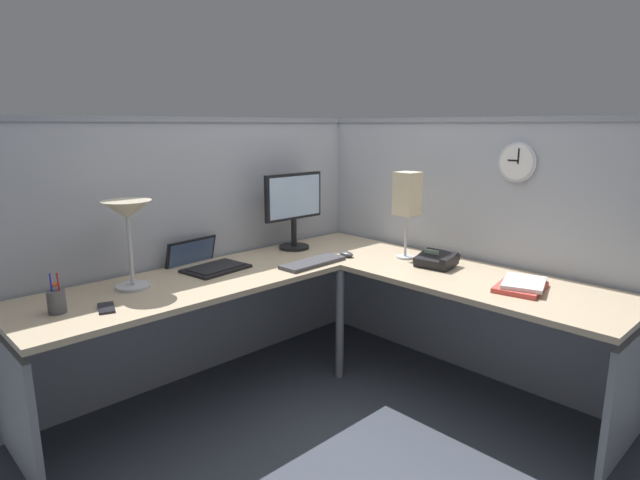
# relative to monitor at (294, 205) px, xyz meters

# --- Properties ---
(ground_plane) EXTENTS (6.80, 6.80, 0.00)m
(ground_plane) POSITION_rel_monitor_xyz_m (-0.22, -0.64, -1.02)
(ground_plane) COLOR #383D47
(cubicle_wall_back) EXTENTS (2.57, 0.12, 1.58)m
(cubicle_wall_back) POSITION_rel_monitor_xyz_m (-0.58, 0.23, -0.23)
(cubicle_wall_back) COLOR #999EA8
(cubicle_wall_back) RESTS_ON ground
(cubicle_wall_right) EXTENTS (0.12, 2.37, 1.58)m
(cubicle_wall_right) POSITION_rel_monitor_xyz_m (0.65, -0.90, -0.23)
(cubicle_wall_right) COLOR #999EA8
(cubicle_wall_right) RESTS_ON ground
(desk) EXTENTS (2.35, 2.15, 0.73)m
(desk) POSITION_rel_monitor_xyz_m (-0.36, -0.69, -0.39)
(desk) COLOR tan
(desk) RESTS_ON ground
(monitor) EXTENTS (0.46, 0.20, 0.50)m
(monitor) POSITION_rel_monitor_xyz_m (0.00, 0.00, 0.00)
(monitor) COLOR black
(monitor) RESTS_ON desk
(laptop) EXTENTS (0.39, 0.42, 0.22)m
(laptop) POSITION_rel_monitor_xyz_m (-0.67, 0.01, -0.27)
(laptop) COLOR black
(laptop) RESTS_ON desk
(keyboard) EXTENTS (0.44, 0.16, 0.02)m
(keyboard) POSITION_rel_monitor_xyz_m (-0.18, -0.38, -0.28)
(keyboard) COLOR #38383D
(keyboard) RESTS_ON desk
(computer_mouse) EXTENTS (0.06, 0.10, 0.03)m
(computer_mouse) POSITION_rel_monitor_xyz_m (0.09, -0.39, -0.28)
(computer_mouse) COLOR #38383D
(computer_mouse) RESTS_ON desk
(desk_lamp_dome) EXTENTS (0.24, 0.24, 0.44)m
(desk_lamp_dome) POSITION_rel_monitor_xyz_m (-1.15, -0.07, 0.07)
(desk_lamp_dome) COLOR #B7BABF
(desk_lamp_dome) RESTS_ON desk
(pen_cup) EXTENTS (0.08, 0.08, 0.18)m
(pen_cup) POSITION_rel_monitor_xyz_m (-1.54, -0.18, -0.24)
(pen_cup) COLOR #4C4C51
(pen_cup) RESTS_ON desk
(cell_phone) EXTENTS (0.11, 0.16, 0.01)m
(cell_phone) POSITION_rel_monitor_xyz_m (-1.37, -0.28, -0.29)
(cell_phone) COLOR black
(cell_phone) RESTS_ON desk
(office_phone) EXTENTS (0.21, 0.23, 0.11)m
(office_phone) POSITION_rel_monitor_xyz_m (0.30, -0.92, -0.26)
(office_phone) COLOR black
(office_phone) RESTS_ON desk
(book_stack) EXTENTS (0.33, 0.27, 0.04)m
(book_stack) POSITION_rel_monitor_xyz_m (0.24, -1.45, -0.27)
(book_stack) COLOR #BF3F38
(book_stack) RESTS_ON desk
(desk_lamp_paper) EXTENTS (0.13, 0.13, 0.53)m
(desk_lamp_paper) POSITION_rel_monitor_xyz_m (0.33, -0.66, 0.09)
(desk_lamp_paper) COLOR #B7BABF
(desk_lamp_paper) RESTS_ON desk
(wall_clock) EXTENTS (0.04, 0.22, 0.22)m
(wall_clock) POSITION_rel_monitor_xyz_m (0.60, -1.21, 0.31)
(wall_clock) COLOR #B7BABF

